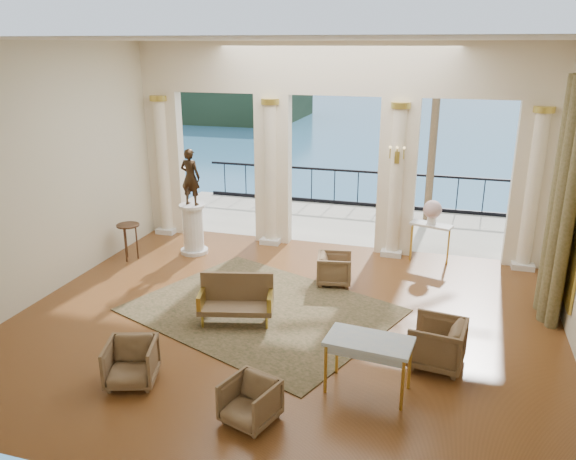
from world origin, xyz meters
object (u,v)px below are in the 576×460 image
(armchair_c, at_px, (437,341))
(settee, at_px, (236,299))
(armchair_a, at_px, (131,361))
(console_table, at_px, (431,230))
(armchair_b, at_px, (250,400))
(game_table, at_px, (369,345))
(pedestal, at_px, (193,230))
(armchair_d, at_px, (335,267))
(side_table, at_px, (128,229))
(statue, at_px, (190,177))

(armchair_c, relative_size, settee, 0.58)
(armchair_a, relative_size, console_table, 0.73)
(armchair_b, distance_m, game_table, 1.71)
(pedestal, bearing_deg, armchair_c, -31.19)
(armchair_a, relative_size, armchair_d, 1.02)
(armchair_a, xyz_separation_m, pedestal, (-1.38, 4.88, 0.20))
(armchair_a, bearing_deg, side_table, 104.01)
(game_table, distance_m, statue, 6.22)
(pedestal, distance_m, statue, 1.19)
(pedestal, distance_m, side_table, 1.38)
(armchair_c, distance_m, pedestal, 6.27)
(side_table, bearing_deg, armchair_c, -20.90)
(armchair_d, bearing_deg, pedestal, 66.64)
(armchair_a, relative_size, settee, 0.51)
(statue, bearing_deg, game_table, 142.32)
(armchair_d, relative_size, settee, 0.50)
(armchair_d, xyz_separation_m, console_table, (1.70, 1.78, 0.35))
(statue, bearing_deg, settee, 132.08)
(statue, bearing_deg, side_table, 38.50)
(console_table, bearing_deg, armchair_c, -68.99)
(pedestal, bearing_deg, statue, -90.00)
(armchair_a, height_order, console_table, console_table)
(armchair_c, bearing_deg, pedestal, -113.65)
(armchair_a, bearing_deg, armchair_d, 46.72)
(armchair_c, xyz_separation_m, settee, (-3.27, 0.47, 0.02))
(armchair_c, relative_size, console_table, 0.83)
(armchair_a, relative_size, armchair_b, 1.09)
(statue, height_order, side_table, statue)
(armchair_a, xyz_separation_m, side_table, (-2.53, 4.12, 0.34))
(pedestal, relative_size, console_table, 1.20)
(game_table, height_order, statue, statue)
(armchair_a, xyz_separation_m, settee, (0.71, 2.10, 0.06))
(armchair_b, distance_m, armchair_d, 4.43)
(pedestal, distance_m, console_table, 5.15)
(settee, bearing_deg, armchair_d, 43.78)
(console_table, xyz_separation_m, side_table, (-6.20, -1.75, -0.00))
(armchair_c, distance_m, settee, 3.30)
(side_table, bearing_deg, armchair_b, -45.53)
(settee, xyz_separation_m, side_table, (-3.24, 2.01, 0.28))
(armchair_d, bearing_deg, settee, 137.57)
(game_table, relative_size, statue, 0.96)
(armchair_b, height_order, statue, statue)
(settee, xyz_separation_m, statue, (-2.10, 2.77, 1.33))
(armchair_b, xyz_separation_m, game_table, (1.28, 1.06, 0.38))
(armchair_d, xyz_separation_m, game_table, (1.15, -3.37, 0.36))
(armchair_c, height_order, statue, statue)
(pedestal, xyz_separation_m, statue, (0.00, -0.00, 1.19))
(armchair_c, relative_size, game_table, 0.65)
(pedestal, xyz_separation_m, console_table, (5.05, 0.99, 0.15))
(game_table, distance_m, side_table, 6.60)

